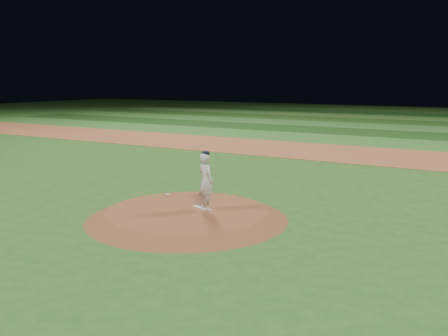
# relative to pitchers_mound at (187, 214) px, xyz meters

# --- Properties ---
(ground) EXTENTS (120.00, 120.00, 0.00)m
(ground) POSITION_rel_pitchers_mound_xyz_m (0.00, 0.00, -0.12)
(ground) COLOR #2C601F
(ground) RESTS_ON ground
(infield_dirt_band) EXTENTS (70.00, 6.00, 0.02)m
(infield_dirt_band) POSITION_rel_pitchers_mound_xyz_m (0.00, 14.00, -0.12)
(infield_dirt_band) COLOR #A45832
(infield_dirt_band) RESTS_ON ground
(outfield_stripe_0) EXTENTS (70.00, 5.00, 0.02)m
(outfield_stripe_0) POSITION_rel_pitchers_mound_xyz_m (0.00, 19.50, -0.12)
(outfield_stripe_0) COLOR #337129
(outfield_stripe_0) RESTS_ON ground
(outfield_stripe_1) EXTENTS (70.00, 5.00, 0.02)m
(outfield_stripe_1) POSITION_rel_pitchers_mound_xyz_m (0.00, 24.50, -0.12)
(outfield_stripe_1) COLOR #1B4315
(outfield_stripe_1) RESTS_ON ground
(outfield_stripe_2) EXTENTS (70.00, 5.00, 0.02)m
(outfield_stripe_2) POSITION_rel_pitchers_mound_xyz_m (0.00, 29.50, -0.12)
(outfield_stripe_2) COLOR #336D27
(outfield_stripe_2) RESTS_ON ground
(outfield_stripe_3) EXTENTS (70.00, 5.00, 0.02)m
(outfield_stripe_3) POSITION_rel_pitchers_mound_xyz_m (0.00, 34.50, -0.12)
(outfield_stripe_3) COLOR #234A17
(outfield_stripe_3) RESTS_ON ground
(outfield_stripe_4) EXTENTS (70.00, 5.00, 0.02)m
(outfield_stripe_4) POSITION_rel_pitchers_mound_xyz_m (0.00, 39.50, -0.12)
(outfield_stripe_4) COLOR #3D7129
(outfield_stripe_4) RESTS_ON ground
(outfield_stripe_5) EXTENTS (70.00, 5.00, 0.02)m
(outfield_stripe_5) POSITION_rel_pitchers_mound_xyz_m (0.00, 44.50, -0.12)
(outfield_stripe_5) COLOR #1B4716
(outfield_stripe_5) RESTS_ON ground
(pitchers_mound) EXTENTS (5.50, 5.50, 0.25)m
(pitchers_mound) POSITION_rel_pitchers_mound_xyz_m (0.00, 0.00, 0.00)
(pitchers_mound) COLOR brown
(pitchers_mound) RESTS_ON ground
(pitching_rubber) EXTENTS (0.56, 0.36, 0.03)m
(pitching_rubber) POSITION_rel_pitchers_mound_xyz_m (0.22, 0.33, 0.14)
(pitching_rubber) COLOR silver
(pitching_rubber) RESTS_ON pitchers_mound
(rosin_bag) EXTENTS (0.12, 0.12, 0.07)m
(rosin_bag) POSITION_rel_pitchers_mound_xyz_m (-1.46, 1.08, 0.16)
(rosin_bag) COLOR white
(rosin_bag) RESTS_ON pitchers_mound
(pitcher_on_mound) EXTENTS (0.68, 0.58, 1.63)m
(pitcher_on_mound) POSITION_rel_pitchers_mound_xyz_m (0.45, 0.25, 0.93)
(pitcher_on_mound) COLOR silver
(pitcher_on_mound) RESTS_ON pitchers_mound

